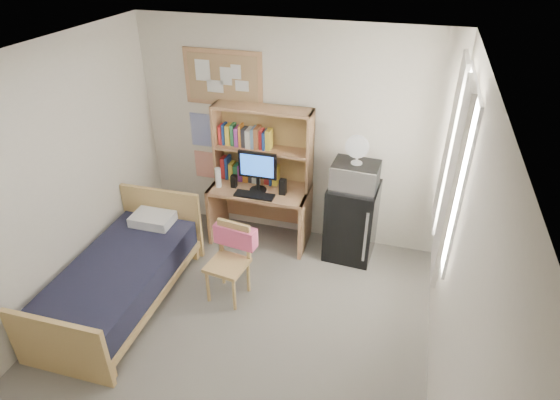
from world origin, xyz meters
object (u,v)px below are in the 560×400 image
(mini_fridge, at_px, (351,221))
(desk_fan, at_px, (358,150))
(desk, at_px, (260,214))
(microwave, at_px, (355,175))
(bed, at_px, (121,283))
(speaker_left, at_px, (234,181))
(desk_chair, at_px, (227,264))
(bulletin_board, at_px, (223,78))
(monitor, at_px, (258,172))
(speaker_right, at_px, (283,187))

(mini_fridge, bearing_deg, desk_fan, -90.00)
(desk, bearing_deg, microwave, -0.52)
(bed, distance_m, speaker_left, 1.69)
(desk_chair, bearing_deg, speaker_left, 114.29)
(bulletin_board, distance_m, monitor, 1.14)
(microwave, bearing_deg, mini_fridge, 90.00)
(mini_fridge, xyz_separation_m, monitor, (-1.11, -0.08, 0.51))
(bulletin_board, height_order, desk_chair, bulletin_board)
(microwave, bearing_deg, desk_fan, 0.00)
(speaker_left, bearing_deg, mini_fridge, 2.84)
(desk, relative_size, monitor, 2.44)
(speaker_left, relative_size, speaker_right, 0.83)
(bulletin_board, height_order, monitor, bulletin_board)
(desk, height_order, speaker_right, speaker_right)
(microwave, bearing_deg, desk, -176.77)
(desk, distance_m, speaker_left, 0.54)
(bulletin_board, distance_m, microwave, 1.86)
(bulletin_board, relative_size, speaker_right, 5.04)
(bulletin_board, relative_size, bed, 0.51)
(desk_chair, distance_m, monitor, 1.17)
(monitor, xyz_separation_m, desk_fan, (1.11, 0.06, 0.39))
(speaker_left, distance_m, speaker_right, 0.60)
(desk_chair, bearing_deg, microwave, 52.52)
(desk, bearing_deg, desk_chair, -90.18)
(monitor, bearing_deg, speaker_left, -180.00)
(bulletin_board, distance_m, mini_fridge, 2.20)
(desk_chair, relative_size, speaker_left, 5.44)
(bulletin_board, relative_size, desk, 0.80)
(desk_chair, height_order, monitor, monitor)
(desk, bearing_deg, speaker_right, -11.31)
(bed, xyz_separation_m, desk_fan, (2.12, 1.49, 1.11))
(mini_fridge, height_order, desk_fan, desk_fan)
(desk, xyz_separation_m, desk_fan, (1.11, 0.00, 1.00))
(bulletin_board, relative_size, monitor, 1.96)
(desk, height_order, bed, desk)
(desk, bearing_deg, desk_fan, -0.52)
(monitor, relative_size, speaker_left, 3.11)
(desk, bearing_deg, mini_fridge, 0.52)
(desk, xyz_separation_m, microwave, (1.11, 0.00, 0.70))
(bulletin_board, relative_size, mini_fridge, 1.02)
(speaker_left, height_order, desk_fan, desk_fan)
(speaker_right, xyz_separation_m, microwave, (0.81, 0.06, 0.24))
(bed, bearing_deg, desk, 54.86)
(desk, relative_size, desk_chair, 1.39)
(desk_chair, xyz_separation_m, monitor, (-0.01, 1.03, 0.55))
(mini_fridge, height_order, microwave, microwave)
(speaker_right, bearing_deg, speaker_left, -180.00)
(desk_chair, bearing_deg, desk_fan, 52.52)
(monitor, relative_size, speaker_right, 2.57)
(bulletin_board, bearing_deg, microwave, -10.32)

